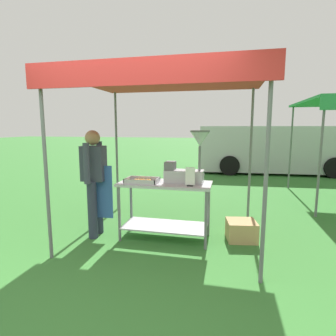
% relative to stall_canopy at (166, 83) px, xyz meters
% --- Properties ---
extents(ground_plane, '(70.00, 70.00, 0.00)m').
position_rel_stall_canopy_xyz_m(ground_plane, '(-0.23, 4.53, -2.27)').
color(ground_plane, '#33702D').
extents(stall_canopy, '(2.75, 2.35, 2.36)m').
position_rel_stall_canopy_xyz_m(stall_canopy, '(0.00, 0.00, 0.00)').
color(stall_canopy, slate).
rests_on(stall_canopy, ground).
extents(donut_cart, '(1.35, 0.59, 0.85)m').
position_rel_stall_canopy_xyz_m(donut_cart, '(0.00, -0.10, -1.67)').
color(donut_cart, '#B7B7BC').
rests_on(donut_cart, ground).
extents(donut_tray, '(0.47, 0.31, 0.07)m').
position_rel_stall_canopy_xyz_m(donut_tray, '(-0.33, -0.18, -1.40)').
color(donut_tray, '#B7B7BC').
rests_on(donut_tray, donut_cart).
extents(donut_fryer, '(0.64, 0.28, 0.76)m').
position_rel_stall_canopy_xyz_m(donut_fryer, '(0.33, -0.01, -1.14)').
color(donut_fryer, '#B7B7BC').
rests_on(donut_fryer, donut_cart).
extents(menu_sign, '(0.13, 0.05, 0.26)m').
position_rel_stall_canopy_xyz_m(menu_sign, '(0.39, -0.26, -1.31)').
color(menu_sign, black).
rests_on(menu_sign, donut_cart).
extents(vendor, '(0.46, 0.53, 1.61)m').
position_rel_stall_canopy_xyz_m(vendor, '(-1.06, -0.22, -1.37)').
color(vendor, '#2D3347').
rests_on(vendor, ground).
extents(supply_crate, '(0.48, 0.45, 0.29)m').
position_rel_stall_canopy_xyz_m(supply_crate, '(1.11, 0.09, -2.13)').
color(supply_crate, tan).
rests_on(supply_crate, ground).
extents(van_silver, '(5.53, 2.34, 1.69)m').
position_rel_stall_canopy_xyz_m(van_silver, '(2.57, 6.75, -1.39)').
color(van_silver, '#BCBCC1').
rests_on(van_silver, ground).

